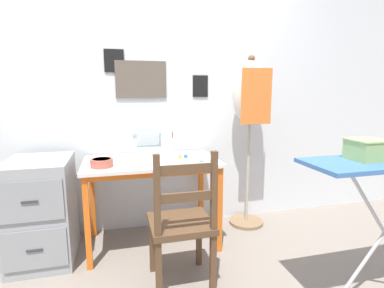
% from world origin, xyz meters
% --- Properties ---
extents(ground_plane, '(14.00, 14.00, 0.00)m').
position_xyz_m(ground_plane, '(0.00, 0.00, 0.00)').
color(ground_plane, gray).
extents(wall_back, '(10.00, 0.07, 2.55)m').
position_xyz_m(wall_back, '(-0.00, 0.66, 1.28)').
color(wall_back, silver).
rests_on(wall_back, ground_plane).
extents(sewing_table, '(1.05, 0.59, 0.71)m').
position_xyz_m(sewing_table, '(0.00, 0.28, 0.62)').
color(sewing_table, silver).
rests_on(sewing_table, ground_plane).
extents(sewing_machine, '(0.34, 0.16, 0.30)m').
position_xyz_m(sewing_machine, '(0.04, 0.44, 0.84)').
color(sewing_machine, silver).
rests_on(sewing_machine, sewing_table).
extents(fabric_bowl, '(0.16, 0.16, 0.06)m').
position_xyz_m(fabric_bowl, '(-0.37, 0.17, 0.74)').
color(fabric_bowl, '#B25647').
rests_on(fabric_bowl, sewing_table).
extents(scissors, '(0.13, 0.04, 0.01)m').
position_xyz_m(scissors, '(0.40, 0.14, 0.71)').
color(scissors, silver).
rests_on(scissors, sewing_table).
extents(thread_spool_near_machine, '(0.03, 0.03, 0.03)m').
position_xyz_m(thread_spool_near_machine, '(0.23, 0.26, 0.73)').
color(thread_spool_near_machine, yellow).
rests_on(thread_spool_near_machine, sewing_table).
extents(thread_spool_mid_table, '(0.04, 0.04, 0.03)m').
position_xyz_m(thread_spool_mid_table, '(0.28, 0.29, 0.73)').
color(thread_spool_mid_table, '#2875C1').
rests_on(thread_spool_mid_table, sewing_table).
extents(wooden_chair, '(0.40, 0.38, 0.91)m').
position_xyz_m(wooden_chair, '(0.11, -0.29, 0.42)').
color(wooden_chair, '#513823').
rests_on(wooden_chair, ground_plane).
extents(filing_cabinet, '(0.44, 0.56, 0.77)m').
position_xyz_m(filing_cabinet, '(-0.82, 0.28, 0.38)').
color(filing_cabinet, '#93999E').
rests_on(filing_cabinet, ground_plane).
extents(dress_form, '(0.33, 0.32, 1.56)m').
position_xyz_m(dress_form, '(0.91, 0.44, 1.15)').
color(dress_form, '#846647').
rests_on(dress_form, ground_plane).
extents(storage_box, '(0.19, 0.18, 0.12)m').
position_xyz_m(storage_box, '(1.09, -0.69, 0.93)').
color(storage_box, '#8EB266').
rests_on(storage_box, ironing_board).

